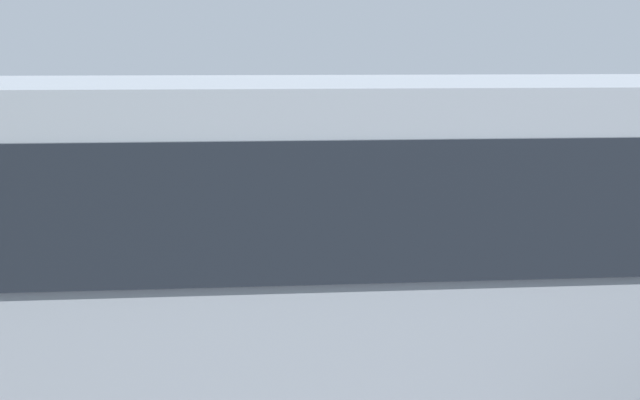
{
  "coord_description": "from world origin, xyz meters",
  "views": [
    {
      "loc": [
        1.2,
        10.25,
        3.49
      ],
      "look_at": [
        0.07,
        0.02,
        1.1
      ],
      "focal_mm": 36.09,
      "sensor_mm": 36.0,
      "label": 1
    }
  ],
  "objects_px": {
    "tour_bus": "(473,258)",
    "spectator_centre": "(354,238)",
    "spectator_far_left": "(502,234)",
    "traffic_cone": "(285,209)",
    "stunt_motorcycle": "(223,174)",
    "spectator_right": "(256,243)",
    "spectator_left": "(429,241)"
  },
  "relations": [
    {
      "from": "spectator_centre",
      "to": "stunt_motorcycle",
      "type": "xyz_separation_m",
      "value": [
        1.94,
        -4.57,
        0.07
      ]
    },
    {
      "from": "spectator_right",
      "to": "stunt_motorcycle",
      "type": "height_order",
      "value": "stunt_motorcycle"
    },
    {
      "from": "spectator_far_left",
      "to": "stunt_motorcycle",
      "type": "relative_size",
      "value": 0.89
    },
    {
      "from": "spectator_right",
      "to": "stunt_motorcycle",
      "type": "relative_size",
      "value": 0.9
    },
    {
      "from": "spectator_right",
      "to": "traffic_cone",
      "type": "height_order",
      "value": "spectator_right"
    },
    {
      "from": "spectator_far_left",
      "to": "stunt_motorcycle",
      "type": "xyz_separation_m",
      "value": [
        4.0,
        -4.7,
        0.04
      ]
    },
    {
      "from": "tour_bus",
      "to": "spectator_centre",
      "type": "distance_m",
      "value": 3.07
    },
    {
      "from": "spectator_centre",
      "to": "traffic_cone",
      "type": "relative_size",
      "value": 2.66
    },
    {
      "from": "tour_bus",
      "to": "spectator_centre",
      "type": "bearing_deg",
      "value": -78.18
    },
    {
      "from": "spectator_far_left",
      "to": "spectator_left",
      "type": "height_order",
      "value": "spectator_far_left"
    },
    {
      "from": "spectator_far_left",
      "to": "traffic_cone",
      "type": "xyz_separation_m",
      "value": [
        2.75,
        -4.69,
        -0.72
      ]
    },
    {
      "from": "spectator_left",
      "to": "traffic_cone",
      "type": "relative_size",
      "value": 2.73
    },
    {
      "from": "tour_bus",
      "to": "spectator_centre",
      "type": "relative_size",
      "value": 6.01
    },
    {
      "from": "tour_bus",
      "to": "stunt_motorcycle",
      "type": "bearing_deg",
      "value": -71.19
    },
    {
      "from": "spectator_far_left",
      "to": "traffic_cone",
      "type": "bearing_deg",
      "value": -59.62
    },
    {
      "from": "tour_bus",
      "to": "spectator_centre",
      "type": "height_order",
      "value": "tour_bus"
    },
    {
      "from": "stunt_motorcycle",
      "to": "traffic_cone",
      "type": "distance_m",
      "value": 1.46
    },
    {
      "from": "spectator_left",
      "to": "spectator_centre",
      "type": "bearing_deg",
      "value": -20.34
    },
    {
      "from": "tour_bus",
      "to": "traffic_cone",
      "type": "relative_size",
      "value": 15.98
    },
    {
      "from": "traffic_cone",
      "to": "spectator_far_left",
      "type": "bearing_deg",
      "value": 120.38
    },
    {
      "from": "stunt_motorcycle",
      "to": "spectator_left",
      "type": "bearing_deg",
      "value": 120.48
    },
    {
      "from": "tour_bus",
      "to": "stunt_motorcycle",
      "type": "height_order",
      "value": "tour_bus"
    },
    {
      "from": "stunt_motorcycle",
      "to": "tour_bus",
      "type": "bearing_deg",
      "value": 108.81
    },
    {
      "from": "stunt_motorcycle",
      "to": "traffic_cone",
      "type": "xyz_separation_m",
      "value": [
        -1.25,
        0.01,
        -0.76
      ]
    },
    {
      "from": "spectator_left",
      "to": "traffic_cone",
      "type": "bearing_deg",
      "value": -71.45
    },
    {
      "from": "tour_bus",
      "to": "spectator_right",
      "type": "bearing_deg",
      "value": -53.94
    },
    {
      "from": "spectator_centre",
      "to": "spectator_left",
      "type": "bearing_deg",
      "value": 159.66
    },
    {
      "from": "spectator_centre",
      "to": "spectator_right",
      "type": "bearing_deg",
      "value": 10.4
    },
    {
      "from": "spectator_left",
      "to": "stunt_motorcycle",
      "type": "relative_size",
      "value": 0.89
    },
    {
      "from": "tour_bus",
      "to": "traffic_cone",
      "type": "height_order",
      "value": "tour_bus"
    },
    {
      "from": "tour_bus",
      "to": "spectator_far_left",
      "type": "distance_m",
      "value": 3.22
    },
    {
      "from": "spectator_centre",
      "to": "tour_bus",
      "type": "bearing_deg",
      "value": 101.82
    }
  ]
}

